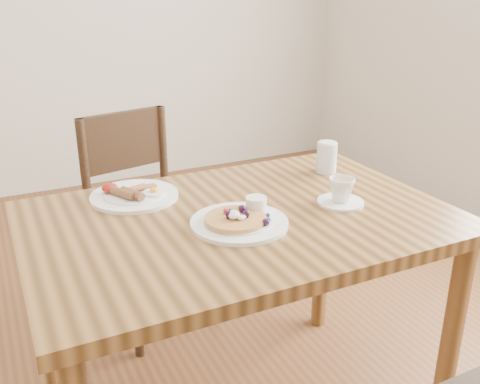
{
  "coord_description": "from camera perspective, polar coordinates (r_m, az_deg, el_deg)",
  "views": [
    {
      "loc": [
        -0.61,
        -1.26,
        1.37
      ],
      "look_at": [
        0.0,
        0.0,
        0.82
      ],
      "focal_mm": 40.0,
      "sensor_mm": 36.0,
      "label": 1
    }
  ],
  "objects": [
    {
      "name": "water_glass",
      "position": [
        1.88,
        9.23,
        3.67
      ],
      "size": [
        0.07,
        0.07,
        0.11
      ],
      "primitive_type": "cylinder",
      "color": "silver",
      "rests_on": "dining_table"
    },
    {
      "name": "dining_table",
      "position": [
        1.57,
        0.0,
        -5.74
      ],
      "size": [
        1.2,
        0.8,
        0.75
      ],
      "color": "brown",
      "rests_on": "ground"
    },
    {
      "name": "breakfast_plate",
      "position": [
        1.67,
        -11.34,
        -0.28
      ],
      "size": [
        0.27,
        0.27,
        0.04
      ],
      "color": "white",
      "rests_on": "dining_table"
    },
    {
      "name": "pancake_plate",
      "position": [
        1.46,
        0.01,
        -2.94
      ],
      "size": [
        0.27,
        0.27,
        0.06
      ],
      "color": "white",
      "rests_on": "dining_table"
    },
    {
      "name": "chair_far",
      "position": [
        2.24,
        -10.29,
        -1.93
      ],
      "size": [
        0.5,
        0.5,
        0.88
      ],
      "rotation": [
        0.0,
        0.0,
        3.36
      ],
      "color": "#352413",
      "rests_on": "ground"
    },
    {
      "name": "teacup_saucer",
      "position": [
        1.62,
        10.74,
        -0.06
      ],
      "size": [
        0.14,
        0.14,
        0.08
      ],
      "color": "white",
      "rests_on": "dining_table"
    }
  ]
}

